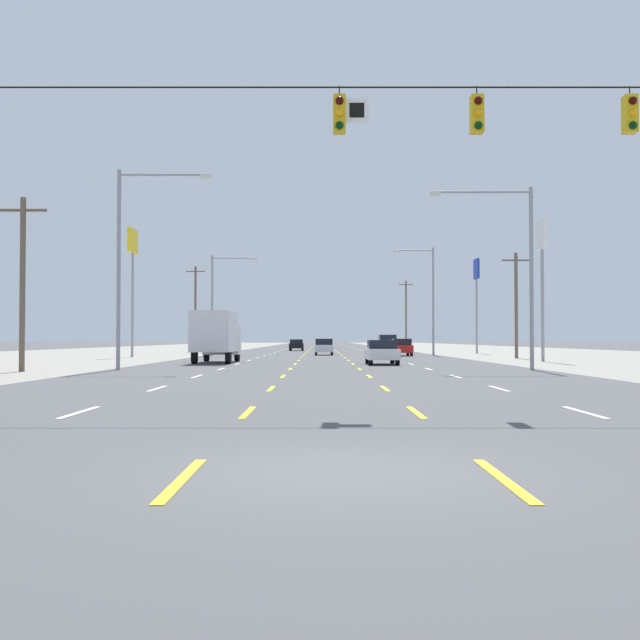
{
  "coord_description": "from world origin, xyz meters",
  "views": [
    {
      "loc": [
        -0.25,
        -8.79,
        1.54
      ],
      "look_at": [
        0.02,
        79.07,
        3.71
      ],
      "focal_mm": 42.57,
      "sensor_mm": 36.0,
      "label": 1
    }
  ],
  "objects_px": {
    "box_truck_far_left_near": "(214,334)",
    "pole_sign_left_row_1": "(130,256)",
    "sedan_inner_left_farther": "(294,345)",
    "suv_far_right_far": "(385,343)",
    "streetlight_left_row_1": "(215,297)",
    "hatchback_center_turn_midfar": "(322,347)",
    "hatchback_far_right_mid": "(399,347)",
    "streetlight_right_row_1": "(427,294)",
    "pole_sign_right_row_2": "(474,282)",
    "streetlight_left_row_0": "(126,253)",
    "streetlight_right_row_0": "(517,261)",
    "sedan_center_turn_farthest": "(320,344)",
    "sedan_inner_right_nearest": "(379,352)",
    "pole_sign_right_row_1": "(540,256)"
  },
  "relations": [
    {
      "from": "streetlight_left_row_1",
      "to": "streetlight_left_row_0",
      "type": "bearing_deg",
      "value": -89.94
    },
    {
      "from": "hatchback_center_turn_midfar",
      "to": "pole_sign_left_row_1",
      "type": "bearing_deg",
      "value": -153.35
    },
    {
      "from": "box_truck_far_left_near",
      "to": "hatchback_far_right_mid",
      "type": "xyz_separation_m",
      "value": [
        13.92,
        19.75,
        -1.05
      ]
    },
    {
      "from": "box_truck_far_left_near",
      "to": "streetlight_right_row_1",
      "type": "relative_size",
      "value": 0.73
    },
    {
      "from": "hatchback_center_turn_midfar",
      "to": "sedan_inner_left_farther",
      "type": "bearing_deg",
      "value": 97.51
    },
    {
      "from": "sedan_inner_right_nearest",
      "to": "streetlight_left_row_1",
      "type": "distance_m",
      "value": 27.96
    },
    {
      "from": "box_truck_far_left_near",
      "to": "sedan_inner_left_farther",
      "type": "distance_m",
      "value": 48.91
    },
    {
      "from": "box_truck_far_left_near",
      "to": "pole_sign_left_row_1",
      "type": "height_order",
      "value": "pole_sign_left_row_1"
    },
    {
      "from": "suv_far_right_far",
      "to": "streetlight_left_row_1",
      "type": "xyz_separation_m",
      "value": [
        -16.91,
        -14.8,
        4.35
      ]
    },
    {
      "from": "streetlight_left_row_1",
      "to": "box_truck_far_left_near",
      "type": "bearing_deg",
      "value": -82.36
    },
    {
      "from": "sedan_inner_right_nearest",
      "to": "sedan_center_turn_farthest",
      "type": "height_order",
      "value": "same"
    },
    {
      "from": "hatchback_center_turn_midfar",
      "to": "sedan_inner_left_farther",
      "type": "relative_size",
      "value": 0.87
    },
    {
      "from": "box_truck_far_left_near",
      "to": "hatchback_center_turn_midfar",
      "type": "xyz_separation_m",
      "value": [
        6.98,
        23.12,
        -1.05
      ]
    },
    {
      "from": "sedan_inner_left_farther",
      "to": "streetlight_right_row_1",
      "type": "height_order",
      "value": "streetlight_right_row_1"
    },
    {
      "from": "hatchback_center_turn_midfar",
      "to": "streetlight_right_row_1",
      "type": "distance_m",
      "value": 11.01
    },
    {
      "from": "streetlight_right_row_0",
      "to": "pole_sign_right_row_2",
      "type": "bearing_deg",
      "value": 81.06
    },
    {
      "from": "hatchback_far_right_mid",
      "to": "streetlight_left_row_1",
      "type": "xyz_separation_m",
      "value": [
        -16.76,
        1.42,
        4.59
      ]
    },
    {
      "from": "sedan_inner_left_farther",
      "to": "streetlight_right_row_1",
      "type": "distance_m",
      "value": 30.92
    },
    {
      "from": "hatchback_far_right_mid",
      "to": "streetlight_right_row_1",
      "type": "height_order",
      "value": "streetlight_right_row_1"
    },
    {
      "from": "hatchback_far_right_mid",
      "to": "pole_sign_right_row_2",
      "type": "height_order",
      "value": "pole_sign_right_row_2"
    },
    {
      "from": "suv_far_right_far",
      "to": "pole_sign_right_row_2",
      "type": "height_order",
      "value": "pole_sign_right_row_2"
    },
    {
      "from": "sedan_center_turn_farthest",
      "to": "streetlight_right_row_0",
      "type": "height_order",
      "value": "streetlight_right_row_0"
    },
    {
      "from": "suv_far_right_far",
      "to": "streetlight_left_row_0",
      "type": "relative_size",
      "value": 0.5
    },
    {
      "from": "streetlight_left_row_0",
      "to": "streetlight_right_row_1",
      "type": "height_order",
      "value": "streetlight_right_row_1"
    },
    {
      "from": "sedan_inner_right_nearest",
      "to": "streetlight_left_row_0",
      "type": "distance_m",
      "value": 16.15
    },
    {
      "from": "pole_sign_left_row_1",
      "to": "streetlight_left_row_0",
      "type": "bearing_deg",
      "value": -76.48
    },
    {
      "from": "streetlight_left_row_1",
      "to": "pole_sign_left_row_1",
      "type": "bearing_deg",
      "value": -135.65
    },
    {
      "from": "sedan_inner_left_farther",
      "to": "box_truck_far_left_near",
      "type": "bearing_deg",
      "value": -94.22
    },
    {
      "from": "streetlight_right_row_0",
      "to": "sedan_inner_right_nearest",
      "type": "bearing_deg",
      "value": 127.33
    },
    {
      "from": "sedan_center_turn_farthest",
      "to": "streetlight_left_row_1",
      "type": "relative_size",
      "value": 0.49
    },
    {
      "from": "suv_far_right_far",
      "to": "streetlight_right_row_0",
      "type": "height_order",
      "value": "streetlight_right_row_0"
    },
    {
      "from": "hatchback_far_right_mid",
      "to": "hatchback_center_turn_midfar",
      "type": "xyz_separation_m",
      "value": [
        -6.93,
        3.37,
        0.0
      ]
    },
    {
      "from": "hatchback_far_right_mid",
      "to": "streetlight_left_row_1",
      "type": "relative_size",
      "value": 0.42
    },
    {
      "from": "box_truck_far_left_near",
      "to": "sedan_center_turn_farthest",
      "type": "xyz_separation_m",
      "value": [
        6.98,
        62.04,
        -1.08
      ]
    },
    {
      "from": "suv_far_right_far",
      "to": "sedan_center_turn_farthest",
      "type": "distance_m",
      "value": 27.02
    },
    {
      "from": "sedan_inner_right_nearest",
      "to": "pole_sign_right_row_1",
      "type": "distance_m",
      "value": 14.28
    },
    {
      "from": "hatchback_far_right_mid",
      "to": "sedan_inner_left_farther",
      "type": "height_order",
      "value": "hatchback_far_right_mid"
    },
    {
      "from": "box_truck_far_left_near",
      "to": "streetlight_right_row_0",
      "type": "relative_size",
      "value": 0.8
    },
    {
      "from": "hatchback_far_right_mid",
      "to": "streetlight_left_row_1",
      "type": "height_order",
      "value": "streetlight_left_row_1"
    },
    {
      "from": "hatchback_center_turn_midfar",
      "to": "suv_far_right_far",
      "type": "distance_m",
      "value": 14.67
    },
    {
      "from": "hatchback_center_turn_midfar",
      "to": "pole_sign_right_row_2",
      "type": "height_order",
      "value": "pole_sign_right_row_2"
    },
    {
      "from": "hatchback_far_right_mid",
      "to": "streetlight_right_row_1",
      "type": "bearing_deg",
      "value": 27.37
    },
    {
      "from": "pole_sign_right_row_2",
      "to": "streetlight_right_row_0",
      "type": "bearing_deg",
      "value": -98.94
    },
    {
      "from": "box_truck_far_left_near",
      "to": "suv_far_right_far",
      "type": "relative_size",
      "value": 1.47
    },
    {
      "from": "sedan_inner_right_nearest",
      "to": "hatchback_center_turn_midfar",
      "type": "relative_size",
      "value": 1.15
    },
    {
      "from": "suv_far_right_far",
      "to": "pole_sign_left_row_1",
      "type": "bearing_deg",
      "value": -137.92
    },
    {
      "from": "pole_sign_left_row_1",
      "to": "pole_sign_right_row_2",
      "type": "relative_size",
      "value": 1.08
    },
    {
      "from": "hatchback_far_right_mid",
      "to": "streetlight_right_row_1",
      "type": "xyz_separation_m",
      "value": [
        2.73,
        1.42,
        4.9
      ]
    },
    {
      "from": "hatchback_center_turn_midfar",
      "to": "pole_sign_left_row_1",
      "type": "height_order",
      "value": "pole_sign_left_row_1"
    },
    {
      "from": "suv_far_right_far",
      "to": "streetlight_left_row_1",
      "type": "height_order",
      "value": "streetlight_left_row_1"
    }
  ]
}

